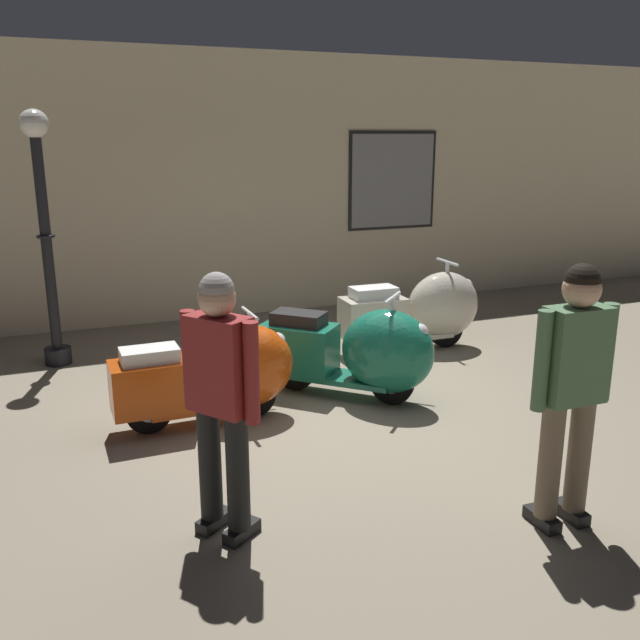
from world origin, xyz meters
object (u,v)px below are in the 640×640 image
Objects in this scene: lamppost at (45,228)px; visitor_0 at (221,389)px; scooter_1 at (359,352)px; scooter_2 at (422,310)px; visitor_1 at (572,379)px; scooter_0 at (220,373)px.

lamppost reaches higher than visitor_0.
lamppost reaches higher than scooter_1.
visitor_1 is (-1.05, -3.55, 0.51)m from scooter_2.
lamppost is at bearing 119.41° from scooter_0.
scooter_1 is 0.90× the size of visitor_1.
visitor_0 is 2.11m from visitor_1.
visitor_1 reaches higher than visitor_0.
lamppost is at bearing -175.43° from scooter_1.
scooter_2 is 1.00× the size of visitor_1.
lamppost is at bearing 167.11° from scooter_2.
scooter_1 is 1.74m from scooter_2.
visitor_0 is at bearing -77.40° from lamppost.
scooter_1 is (1.33, 0.03, 0.03)m from scooter_0.
scooter_1 reaches higher than scooter_0.
scooter_1 is at bearing -39.57° from lamppost.
lamppost is (-1.27, 2.18, 1.04)m from scooter_0.
scooter_1 is 0.92× the size of visitor_0.
visitor_1 is at bearing -57.89° from lamppost.
scooter_2 is at bearing -14.56° from lamppost.
lamppost reaches higher than visitor_1.
visitor_0 is at bearing -90.47° from scooter_1.
scooter_2 is 4.22m from visitor_0.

